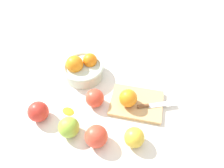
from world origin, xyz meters
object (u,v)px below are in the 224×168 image
(apple_front_left, at_px, (69,127))
(apple_mid_left, at_px, (95,98))
(apple_front_center, at_px, (96,136))
(bowl, at_px, (83,68))
(knife, at_px, (151,105))
(apple_front_left_2, at_px, (38,112))
(cutting_board, at_px, (136,103))
(apple_front_right, at_px, (134,137))
(orange_on_board, at_px, (128,98))

(apple_front_left, bearing_deg, apple_mid_left, 72.47)
(apple_front_center, bearing_deg, bowl, 119.22)
(knife, height_order, apple_front_left_2, apple_front_left_2)
(bowl, relative_size, cutting_board, 0.88)
(bowl, height_order, apple_front_left, bowl)
(apple_front_center, distance_m, apple_front_right, 0.13)
(knife, relative_size, apple_front_right, 2.01)
(bowl, xyz_separation_m, apple_front_left_2, (-0.08, -0.25, -0.00))
(bowl, relative_size, knife, 1.24)
(cutting_board, xyz_separation_m, apple_front_center, (-0.10, -0.20, 0.03))
(orange_on_board, xyz_separation_m, apple_front_center, (-0.07, -0.18, -0.01))
(bowl, bearing_deg, orange_on_board, -24.83)
(apple_front_left, bearing_deg, bowl, 100.98)
(bowl, distance_m, apple_front_center, 0.33)
(knife, xyz_separation_m, apple_front_left, (-0.27, -0.19, 0.02))
(bowl, bearing_deg, apple_front_left_2, -107.91)
(apple_front_left, bearing_deg, apple_front_right, 6.90)
(orange_on_board, height_order, apple_front_right, orange_on_board)
(knife, distance_m, apple_front_right, 0.16)
(apple_mid_left, bearing_deg, apple_front_left, -107.53)
(orange_on_board, distance_m, apple_front_left_2, 0.35)
(knife, distance_m, apple_front_left_2, 0.44)
(knife, distance_m, apple_front_center, 0.25)
(bowl, distance_m, apple_front_left_2, 0.27)
(apple_front_right, height_order, apple_front_left, apple_front_left)
(apple_front_right, bearing_deg, bowl, 138.79)
(orange_on_board, bearing_deg, apple_front_right, -68.20)
(apple_front_right, bearing_deg, apple_front_left_2, -179.90)
(knife, relative_size, apple_front_left, 1.89)
(bowl, distance_m, apple_front_left, 0.29)
(apple_front_left_2, bearing_deg, apple_front_left, -11.48)
(knife, distance_m, apple_front_left, 0.33)
(apple_front_left, bearing_deg, apple_front_center, -3.69)
(apple_front_left, bearing_deg, orange_on_board, 44.85)
(knife, xyz_separation_m, apple_front_center, (-0.16, -0.20, 0.02))
(knife, relative_size, apple_front_left_2, 1.85)
(bowl, bearing_deg, knife, -16.17)
(cutting_board, xyz_separation_m, orange_on_board, (-0.03, -0.02, 0.04))
(bowl, relative_size, orange_on_board, 2.58)
(bowl, xyz_separation_m, apple_front_left, (0.05, -0.28, -0.00))
(cutting_board, xyz_separation_m, apple_front_left, (-0.21, -0.19, 0.03))
(apple_front_left, relative_size, apple_front_left_2, 0.98)
(cutting_board, bearing_deg, knife, -2.90)
(orange_on_board, xyz_separation_m, knife, (0.09, 0.01, -0.03))
(orange_on_board, xyz_separation_m, apple_front_right, (0.06, -0.15, -0.02))
(cutting_board, distance_m, orange_on_board, 0.06)
(orange_on_board, relative_size, apple_front_center, 0.87)
(cutting_board, height_order, apple_front_right, apple_front_right)
(apple_front_right, relative_size, apple_front_left, 0.94)
(apple_mid_left, bearing_deg, orange_on_board, 11.53)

